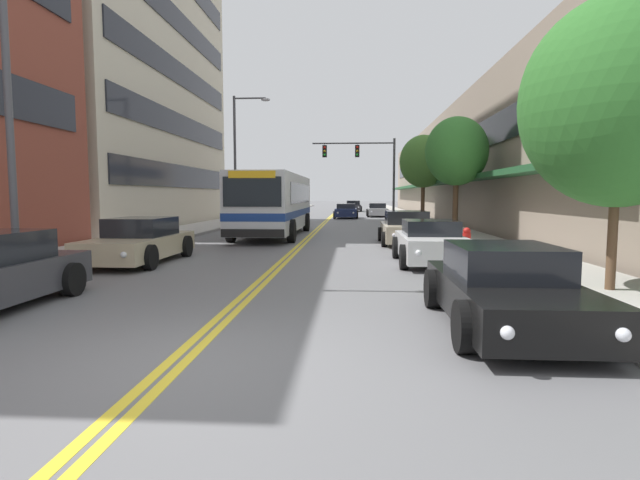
{
  "coord_description": "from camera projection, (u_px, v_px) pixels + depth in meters",
  "views": [
    {
      "loc": [
        2.12,
        -5.82,
        2.02
      ],
      "look_at": [
        0.22,
        22.38,
        -0.53
      ],
      "focal_mm": 28.0,
      "sensor_mm": 36.0,
      "label": 1
    }
  ],
  "objects": [
    {
      "name": "car_silver_parked_right_mid",
      "position": [
        377.0,
        210.0,
        46.91
      ],
      "size": [
        2.01,
        4.73,
        1.25
      ],
      "color": "#B7B7BC",
      "rests_on": "ground_plane"
    },
    {
      "name": "city_bus",
      "position": [
        275.0,
        201.0,
        24.91
      ],
      "size": [
        2.91,
        11.1,
        3.0
      ],
      "color": "silver",
      "rests_on": "ground_plane"
    },
    {
      "name": "sidewalk_right",
      "position": [
        411.0,
        218.0,
        42.4
      ],
      "size": [
        3.09,
        106.0,
        0.14
      ],
      "color": "#B2ADA5",
      "rests_on": "ground_plane"
    },
    {
      "name": "car_black_parked_right_foreground",
      "position": [
        506.0,
        289.0,
        7.61
      ],
      "size": [
        2.03,
        4.34,
        1.25
      ],
      "color": "black",
      "rests_on": "ground_plane"
    },
    {
      "name": "car_red_parked_left_near",
      "position": [
        264.0,
        215.0,
        36.2
      ],
      "size": [
        2.17,
        4.6,
        1.27
      ],
      "color": "maroon",
      "rests_on": "ground_plane"
    },
    {
      "name": "street_tree_right_near",
      "position": [
        620.0,
        102.0,
        9.59
      ],
      "size": [
        3.69,
        3.69,
        5.69
      ],
      "color": "brown",
      "rests_on": "sidewalk_right"
    },
    {
      "name": "street_tree_right_far",
      "position": [
        423.0,
        162.0,
        34.59
      ],
      "size": [
        3.31,
        3.31,
        6.03
      ],
      "color": "brown",
      "rests_on": "sidewalk_right"
    },
    {
      "name": "street_lamp_left_far",
      "position": [
        240.0,
        150.0,
        31.09
      ],
      "size": [
        2.33,
        0.28,
        8.13
      ],
      "color": "#47474C",
      "rests_on": "ground_plane"
    },
    {
      "name": "ground_plane",
      "position": [
        329.0,
        219.0,
        42.88
      ],
      "size": [
        240.0,
        240.0,
        0.0
      ],
      "primitive_type": "plane",
      "color": "slate"
    },
    {
      "name": "car_charcoal_moving_second",
      "position": [
        353.0,
        206.0,
        62.27
      ],
      "size": [
        2.13,
        4.56,
        1.33
      ],
      "color": "#232328",
      "rests_on": "ground_plane"
    },
    {
      "name": "car_champagne_parked_right_far",
      "position": [
        406.0,
        229.0,
        20.66
      ],
      "size": [
        2.21,
        4.33,
        1.36
      ],
      "color": "beige",
      "rests_on": "ground_plane"
    },
    {
      "name": "car_white_parked_right_end",
      "position": [
        431.0,
        243.0,
        14.66
      ],
      "size": [
        2.02,
        4.14,
        1.28
      ],
      "color": "white",
      "rests_on": "ground_plane"
    },
    {
      "name": "car_beige_parked_left_far",
      "position": [
        140.0,
        242.0,
        14.96
      ],
      "size": [
        2.08,
        4.88,
        1.34
      ],
      "color": "#BCAD89",
      "rests_on": "ground_plane"
    },
    {
      "name": "traffic_signal_mast",
      "position": [
        366.0,
        162.0,
        38.29
      ],
      "size": [
        6.36,
        0.38,
        6.34
      ],
      "color": "#47474C",
      "rests_on": "ground_plane"
    },
    {
      "name": "street_tree_right_mid",
      "position": [
        457.0,
        152.0,
        23.47
      ],
      "size": [
        2.93,
        2.93,
        5.54
      ],
      "color": "brown",
      "rests_on": "sidewalk_right"
    },
    {
      "name": "centre_line",
      "position": [
        329.0,
        219.0,
        42.88
      ],
      "size": [
        0.34,
        106.0,
        0.01
      ],
      "color": "yellow",
      "rests_on": "ground_plane"
    },
    {
      "name": "sidewalk_left",
      "position": [
        248.0,
        218.0,
        43.34
      ],
      "size": [
        3.09,
        106.0,
        0.14
      ],
      "color": "#B2ADA5",
      "rests_on": "ground_plane"
    },
    {
      "name": "street_lamp_left_near",
      "position": [
        20.0,
        41.0,
        10.57
      ],
      "size": [
        2.55,
        0.28,
        8.94
      ],
      "color": "#47474C",
      "rests_on": "ground_plane"
    },
    {
      "name": "storefront_row_right",
      "position": [
        482.0,
        170.0,
        41.65
      ],
      "size": [
        9.1,
        68.0,
        8.28
      ],
      "color": "gray",
      "rests_on": "ground_plane"
    },
    {
      "name": "car_navy_moving_lead",
      "position": [
        346.0,
        211.0,
        43.61
      ],
      "size": [
        2.11,
        4.29,
        1.26
      ],
      "color": "#19234C",
      "rests_on": "ground_plane"
    },
    {
      "name": "fire_hydrant",
      "position": [
        466.0,
        239.0,
        16.88
      ],
      "size": [
        0.35,
        0.27,
        0.78
      ],
      "color": "red",
      "rests_on": "sidewalk_right"
    }
  ]
}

